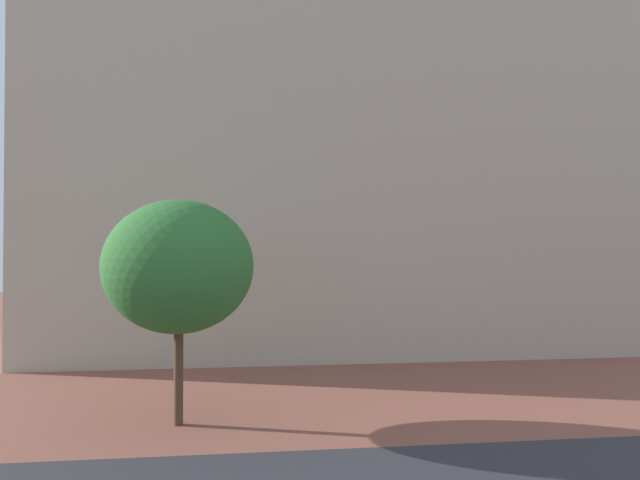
# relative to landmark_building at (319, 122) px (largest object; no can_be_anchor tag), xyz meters

# --- Properties ---
(ground_plane) EXTENTS (120.00, 120.00, 0.00)m
(ground_plane) POSITION_rel_landmark_building_xyz_m (-2.05, -17.03, -12.27)
(ground_plane) COLOR brown
(landmark_building) EXTENTS (29.78, 11.22, 38.85)m
(landmark_building) POSITION_rel_landmark_building_xyz_m (0.00, 0.00, 0.00)
(landmark_building) COLOR #B2A893
(landmark_building) RESTS_ON ground_plane
(tree_curb_far) EXTENTS (4.46, 4.46, 6.74)m
(tree_curb_far) POSITION_rel_landmark_building_xyz_m (-5.86, -13.46, -7.55)
(tree_curb_far) COLOR #4C3823
(tree_curb_far) RESTS_ON ground_plane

